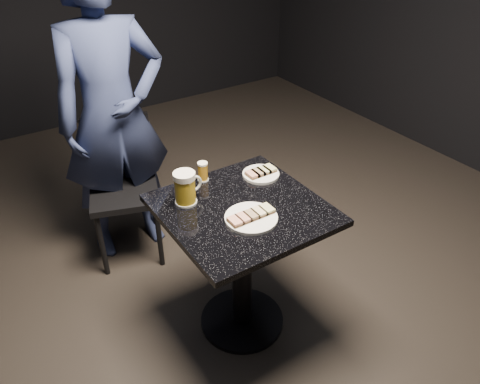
# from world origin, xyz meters

# --- Properties ---
(floor) EXTENTS (6.00, 6.00, 0.00)m
(floor) POSITION_xyz_m (0.00, 0.00, 0.00)
(floor) COLOR black
(floor) RESTS_ON ground
(plate_large) EXTENTS (0.23, 0.23, 0.01)m
(plate_large) POSITION_xyz_m (-0.02, -0.10, 0.76)
(plate_large) COLOR white
(plate_large) RESTS_ON table
(plate_small) EXTENTS (0.18, 0.18, 0.01)m
(plate_small) POSITION_xyz_m (0.23, 0.18, 0.76)
(plate_small) COLOR white
(plate_small) RESTS_ON table
(patron) EXTENTS (0.66, 0.45, 1.76)m
(patron) POSITION_xyz_m (-0.22, 0.98, 0.88)
(patron) COLOR navy
(patron) RESTS_ON floor
(table) EXTENTS (0.70, 0.70, 0.75)m
(table) POSITION_xyz_m (0.00, 0.00, 0.51)
(table) COLOR black
(table) RESTS_ON floor
(beer_mug) EXTENTS (0.15, 0.10, 0.16)m
(beer_mug) POSITION_xyz_m (-0.19, 0.17, 0.83)
(beer_mug) COLOR silver
(beer_mug) RESTS_ON table
(beer_tumbler) EXTENTS (0.05, 0.05, 0.10)m
(beer_tumbler) POSITION_xyz_m (-0.03, 0.30, 0.80)
(beer_tumbler) COLOR silver
(beer_tumbler) RESTS_ON table
(chair) EXTENTS (0.49, 0.49, 0.86)m
(chair) POSITION_xyz_m (-0.24, 0.92, 0.50)
(chair) COLOR black
(chair) RESTS_ON floor
(canapes_on_plate_large) EXTENTS (0.21, 0.07, 0.02)m
(canapes_on_plate_large) POSITION_xyz_m (-0.02, -0.10, 0.77)
(canapes_on_plate_large) COLOR #4C3521
(canapes_on_plate_large) RESTS_ON plate_large
(canapes_on_plate_small) EXTENTS (0.15, 0.07, 0.02)m
(canapes_on_plate_small) POSITION_xyz_m (0.23, 0.18, 0.77)
(canapes_on_plate_small) COLOR #4C3521
(canapes_on_plate_small) RESTS_ON plate_small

